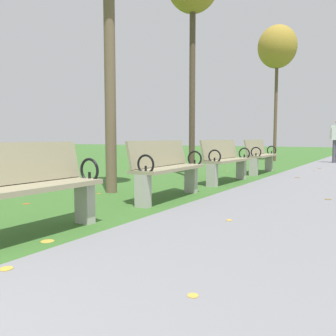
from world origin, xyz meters
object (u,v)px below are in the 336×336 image
Objects in this scene: park_bench_2 at (21,187)px; park_bench_5 at (260,155)px; park_bench_4 at (226,160)px; tree_5 at (277,48)px; park_bench_3 at (167,168)px.

park_bench_2 is 7.26m from park_bench_5.
park_bench_4 is 8.72m from tree_5.
park_bench_5 is at bearing 90.00° from park_bench_4.
park_bench_5 is 0.30× the size of tree_5.
park_bench_2 is at bearing -90.00° from park_bench_4.
tree_5 is (-1.01, 5.26, 4.08)m from park_bench_5.
tree_5 is at bearing 95.80° from park_bench_3.
park_bench_3 is at bearing 90.00° from park_bench_2.
park_bench_2 is 1.00× the size of park_bench_5.
park_bench_3 is 0.30× the size of tree_5.
park_bench_4 is 2.38m from park_bench_5.
park_bench_4 is (0.00, 4.88, 0.00)m from park_bench_2.
park_bench_4 is at bearing -90.00° from park_bench_5.
tree_5 reaches higher than park_bench_5.
tree_5 is (-1.01, 9.98, 4.08)m from park_bench_3.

